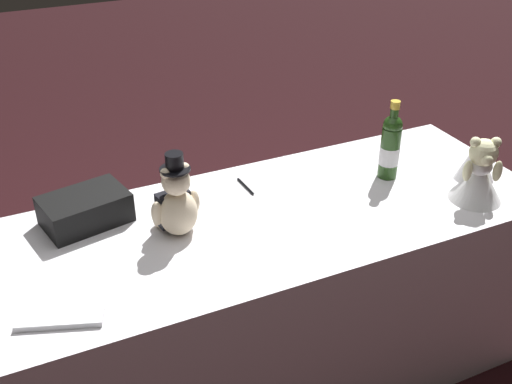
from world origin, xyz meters
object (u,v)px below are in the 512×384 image
at_px(champagne_bottle, 390,146).
at_px(guestbook, 67,293).
at_px(teddy_bear_bride, 478,171).
at_px(signing_pen, 246,187).
at_px(teddy_bear_groom, 176,203).
at_px(gift_case_black, 85,209).

relative_size(champagne_bottle, guestbook, 1.07).
height_order(teddy_bear_bride, champagne_bottle, champagne_bottle).
bearing_deg(signing_pen, teddy_bear_bride, 150.86).
bearing_deg(teddy_bear_bride, signing_pen, -29.14).
bearing_deg(teddy_bear_groom, teddy_bear_bride, 167.17).
bearing_deg(signing_pen, champagne_bottle, 164.68).
xyz_separation_m(teddy_bear_groom, gift_case_black, (0.25, -0.17, -0.05)).
height_order(gift_case_black, guestbook, gift_case_black).
height_order(champagne_bottle, guestbook, champagne_bottle).
xyz_separation_m(teddy_bear_groom, guestbook, (0.37, 0.16, -0.09)).
xyz_separation_m(teddy_bear_bride, signing_pen, (0.67, -0.38, -0.09)).
bearing_deg(teddy_bear_groom, champagne_bottle, -178.61).
relative_size(teddy_bear_bride, signing_pen, 1.82).
height_order(teddy_bear_groom, gift_case_black, teddy_bear_groom).
bearing_deg(teddy_bear_bride, teddy_bear_groom, -12.83).
bearing_deg(guestbook, teddy_bear_groom, -136.58).
distance_m(teddy_bear_groom, gift_case_black, 0.30).
xyz_separation_m(signing_pen, guestbook, (0.67, 0.32, 0.00)).
height_order(teddy_bear_groom, guestbook, teddy_bear_groom).
xyz_separation_m(teddy_bear_bride, champagne_bottle, (0.18, -0.24, 0.02)).
bearing_deg(teddy_bear_groom, signing_pen, -152.78).
distance_m(teddy_bear_groom, guestbook, 0.41).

